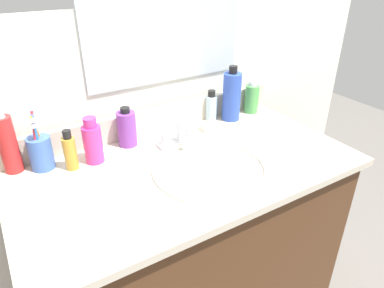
# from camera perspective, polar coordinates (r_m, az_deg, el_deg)

# --- Properties ---
(vanity_cabinet) EXTENTS (1.02, 0.52, 0.84)m
(vanity_cabinet) POSITION_cam_1_polar(r_m,az_deg,el_deg) (1.39, -0.55, -19.15)
(vanity_cabinet) COLOR #4C2D19
(vanity_cabinet) RESTS_ON ground_plane
(countertop) EXTENTS (1.06, 0.57, 0.02)m
(countertop) POSITION_cam_1_polar(r_m,az_deg,el_deg) (1.11, -0.65, -3.92)
(countertop) COLOR beige
(countertop) RESTS_ON vanity_cabinet
(backsplash) EXTENTS (1.06, 0.02, 0.09)m
(backsplash) POSITION_cam_1_polar(r_m,az_deg,el_deg) (1.29, -6.86, 3.78)
(backsplash) COLOR beige
(backsplash) RESTS_ON countertop
(back_wall) EXTENTS (2.16, 0.04, 1.30)m
(back_wall) POSITION_cam_1_polar(r_m,az_deg,el_deg) (1.47, -7.32, -4.61)
(back_wall) COLOR silver
(back_wall) RESTS_ON ground_plane
(sink_basin) EXTENTS (0.37, 0.37, 0.11)m
(sink_basin) POSITION_cam_1_polar(r_m,az_deg,el_deg) (1.10, 3.14, -5.38)
(sink_basin) COLOR white
(sink_basin) RESTS_ON countertop
(faucet) EXTENTS (0.16, 0.10, 0.08)m
(faucet) POSITION_cam_1_polar(r_m,az_deg,el_deg) (1.21, -1.96, 1.28)
(faucet) COLOR silver
(faucet) RESTS_ON countertop
(bottle_toner_green) EXTENTS (0.06, 0.06, 0.13)m
(bottle_toner_green) POSITION_cam_1_polar(r_m,az_deg,el_deg) (1.47, 9.67, 7.37)
(bottle_toner_green) COLOR #4C9E4C
(bottle_toner_green) RESTS_ON countertop
(bottle_spray_red) EXTENTS (0.05, 0.05, 0.20)m
(bottle_spray_red) POSITION_cam_1_polar(r_m,az_deg,el_deg) (1.16, -27.73, -0.00)
(bottle_spray_red) COLOR red
(bottle_spray_red) RESTS_ON countertop
(bottle_oil_amber) EXTENTS (0.04, 0.04, 0.13)m
(bottle_oil_amber) POSITION_cam_1_polar(r_m,az_deg,el_deg) (1.12, -19.20, -1.20)
(bottle_oil_amber) COLOR gold
(bottle_oil_amber) RESTS_ON countertop
(bottle_gel_clear) EXTENTS (0.04, 0.04, 0.12)m
(bottle_gel_clear) POSITION_cam_1_polar(r_m,az_deg,el_deg) (1.39, 3.14, 6.08)
(bottle_gel_clear) COLOR silver
(bottle_gel_clear) RESTS_ON countertop
(bottle_cream_purple) EXTENTS (0.06, 0.06, 0.14)m
(bottle_cream_purple) POSITION_cam_1_polar(r_m,az_deg,el_deg) (1.21, -10.55, 2.52)
(bottle_cream_purple) COLOR #7A3899
(bottle_cream_purple) RESTS_ON countertop
(bottle_shampoo_blue) EXTENTS (0.07, 0.07, 0.22)m
(bottle_shampoo_blue) POSITION_cam_1_polar(r_m,az_deg,el_deg) (1.38, 6.47, 7.75)
(bottle_shampoo_blue) COLOR #2D4CB2
(bottle_shampoo_blue) RESTS_ON countertop
(bottle_soap_pink) EXTENTS (0.06, 0.06, 0.15)m
(bottle_soap_pink) POSITION_cam_1_polar(r_m,az_deg,el_deg) (1.13, -15.84, 0.27)
(bottle_soap_pink) COLOR #D8338C
(bottle_soap_pink) RESTS_ON countertop
(cup_blue_plastic) EXTENTS (0.07, 0.07, 0.19)m
(cup_blue_plastic) POSITION_cam_1_polar(r_m,az_deg,el_deg) (1.15, -23.39, -1.15)
(cup_blue_plastic) COLOR #3F66B7
(cup_blue_plastic) RESTS_ON countertop
(soap_bar) EXTENTS (0.06, 0.04, 0.02)m
(soap_bar) POSITION_cam_1_polar(r_m,az_deg,el_deg) (1.32, 2.88, 2.88)
(soap_bar) COLOR white
(soap_bar) RESTS_ON countertop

